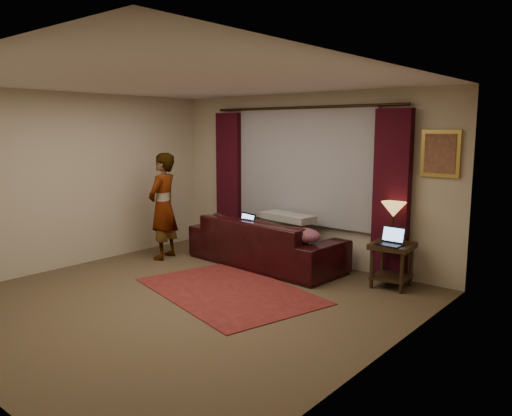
{
  "coord_description": "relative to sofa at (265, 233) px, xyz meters",
  "views": [
    {
      "loc": [
        4.39,
        -3.91,
        2.06
      ],
      "look_at": [
        0.1,
        1.2,
        1.0
      ],
      "focal_mm": 35.0,
      "sensor_mm": 36.0,
      "label": 1
    }
  ],
  "objects": [
    {
      "name": "sofa",
      "position": [
        0.0,
        0.0,
        0.0
      ],
      "size": [
        2.56,
        1.23,
        1.01
      ],
      "primitive_type": "imported",
      "rotation": [
        0.0,
        0.0,
        3.08
      ],
      "color": "black",
      "rests_on": "floor"
    },
    {
      "name": "curtain_rod",
      "position": [
        0.27,
        0.53,
        1.88
      ],
      "size": [
        0.04,
        0.04,
        3.4
      ],
      "primitive_type": "cylinder",
      "color": "black",
      "rests_on": "wall_back"
    },
    {
      "name": "area_rug",
      "position": [
        0.44,
        -1.29,
        -0.5
      ],
      "size": [
        2.65,
        2.09,
        0.01
      ],
      "primitive_type": "cube",
      "rotation": [
        0.0,
        0.0,
        -0.25
      ],
      "color": "maroon",
      "rests_on": "floor"
    },
    {
      "name": "floor",
      "position": [
        0.27,
        -1.86,
        -0.51
      ],
      "size": [
        5.0,
        5.0,
        0.01
      ],
      "primitive_type": "cube",
      "color": "brown",
      "rests_on": "ground"
    },
    {
      "name": "drape_right",
      "position": [
        1.77,
        0.53,
        0.68
      ],
      "size": [
        0.5,
        0.14,
        2.3
      ],
      "primitive_type": "cube",
      "color": "#360913",
      "rests_on": "floor"
    },
    {
      "name": "laptop_sofa",
      "position": [
        -0.39,
        -0.12,
        0.13
      ],
      "size": [
        0.43,
        0.45,
        0.26
      ],
      "primitive_type": null,
      "rotation": [
        0.0,
        0.0,
        -0.23
      ],
      "color": "black",
      "rests_on": "sofa"
    },
    {
      "name": "drape_left",
      "position": [
        -1.23,
        0.53,
        0.68
      ],
      "size": [
        0.5,
        0.14,
        2.3
      ],
      "primitive_type": "cube",
      "color": "#360913",
      "rests_on": "floor"
    },
    {
      "name": "wall_left",
      "position": [
        -2.23,
        -1.86,
        0.8
      ],
      "size": [
        0.02,
        5.0,
        2.6
      ],
      "primitive_type": "cube",
      "color": "beige",
      "rests_on": "ground"
    },
    {
      "name": "throw_blanket",
      "position": [
        0.25,
        0.22,
        0.51
      ],
      "size": [
        0.91,
        0.45,
        0.1
      ],
      "primitive_type": "cube",
      "rotation": [
        0.0,
        0.0,
        -0.12
      ],
      "color": "#9D9D97",
      "rests_on": "sofa"
    },
    {
      "name": "end_table",
      "position": [
        1.96,
        0.22,
        -0.21
      ],
      "size": [
        0.56,
        0.56,
        0.59
      ],
      "primitive_type": "cube",
      "rotation": [
        0.0,
        0.0,
        0.1
      ],
      "color": "black",
      "rests_on": "floor"
    },
    {
      "name": "sheer_curtain",
      "position": [
        0.27,
        0.58,
        1.0
      ],
      "size": [
        2.5,
        0.05,
        1.8
      ],
      "primitive_type": "cube",
      "color": "#98989F",
      "rests_on": "wall_back"
    },
    {
      "name": "picture_frame",
      "position": [
        2.37,
        0.61,
        1.25
      ],
      "size": [
        0.5,
        0.04,
        0.6
      ],
      "primitive_type": "cube",
      "color": "gold",
      "rests_on": "wall_back"
    },
    {
      "name": "tiffany_lamp",
      "position": [
        1.89,
        0.34,
        0.35
      ],
      "size": [
        0.37,
        0.37,
        0.52
      ],
      "primitive_type": null,
      "rotation": [
        0.0,
        0.0,
        -0.12
      ],
      "color": "olive",
      "rests_on": "end_table"
    },
    {
      "name": "clothing_pile",
      "position": [
        0.86,
        -0.21,
        0.1
      ],
      "size": [
        0.54,
        0.46,
        0.2
      ],
      "primitive_type": "ellipsoid",
      "rotation": [
        0.0,
        0.0,
        0.23
      ],
      "color": "#7C3F53",
      "rests_on": "sofa"
    },
    {
      "name": "ceiling",
      "position": [
        0.27,
        -1.86,
        2.1
      ],
      "size": [
        5.0,
        5.0,
        0.02
      ],
      "primitive_type": "cube",
      "color": "silver",
      "rests_on": "ground"
    },
    {
      "name": "person",
      "position": [
        -1.5,
        -0.73,
        0.34
      ],
      "size": [
        0.63,
        0.63,
        1.69
      ],
      "primitive_type": "imported",
      "rotation": [
        0.0,
        0.0,
        -1.24
      ],
      "color": "#9D9D97",
      "rests_on": "floor"
    },
    {
      "name": "wall_right",
      "position": [
        2.77,
        -1.86,
        0.8
      ],
      "size": [
        0.02,
        5.0,
        2.6
      ],
      "primitive_type": "cube",
      "color": "beige",
      "rests_on": "ground"
    },
    {
      "name": "laptop_table",
      "position": [
        1.97,
        0.08,
        0.2
      ],
      "size": [
        0.33,
        0.35,
        0.23
      ],
      "primitive_type": null,
      "rotation": [
        0.0,
        0.0,
        -0.02
      ],
      "color": "black",
      "rests_on": "end_table"
    },
    {
      "name": "wall_back",
      "position": [
        0.27,
        0.64,
        0.8
      ],
      "size": [
        5.0,
        0.02,
        2.6
      ],
      "primitive_type": "cube",
      "color": "beige",
      "rests_on": "ground"
    }
  ]
}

